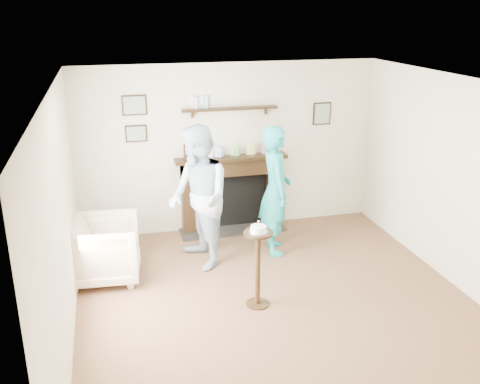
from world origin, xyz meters
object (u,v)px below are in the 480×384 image
(woman, at_px, (274,250))
(pedestal_table, at_px, (258,254))
(armchair, at_px, (107,278))
(man, at_px, (200,264))

(woman, xyz_separation_m, pedestal_table, (-0.63, -1.33, 0.64))
(armchair, distance_m, woman, 2.31)
(armchair, relative_size, man, 0.47)
(woman, bearing_deg, man, 105.24)
(man, relative_size, pedestal_table, 1.79)
(armchair, bearing_deg, man, -81.19)
(armchair, relative_size, woman, 0.49)
(man, height_order, woman, man)
(woman, distance_m, pedestal_table, 1.60)
(armchair, bearing_deg, woman, -79.08)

